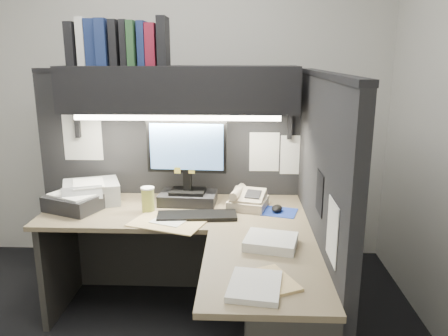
{
  "coord_description": "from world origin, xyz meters",
  "views": [
    {
      "loc": [
        0.53,
        -2.14,
        1.71
      ],
      "look_at": [
        0.43,
        0.51,
        1.03
      ],
      "focal_mm": 35.0,
      "sensor_mm": 36.0,
      "label": 1
    }
  ],
  "objects_px": {
    "monitor": "(187,171)",
    "desk": "(220,295)",
    "telephone": "(248,200)",
    "keyboard": "(197,216)",
    "overhead_shelf": "(179,89)",
    "notebook_stack": "(75,202)",
    "printer": "(92,192)",
    "coffee_cup": "(148,200)"
  },
  "relations": [
    {
      "from": "desk",
      "to": "keyboard",
      "type": "height_order",
      "value": "keyboard"
    },
    {
      "from": "coffee_cup",
      "to": "monitor",
      "type": "bearing_deg",
      "value": 35.78
    },
    {
      "from": "keyboard",
      "to": "telephone",
      "type": "bearing_deg",
      "value": 26.97
    },
    {
      "from": "overhead_shelf",
      "to": "monitor",
      "type": "relative_size",
      "value": 2.7
    },
    {
      "from": "overhead_shelf",
      "to": "monitor",
      "type": "height_order",
      "value": "overhead_shelf"
    },
    {
      "from": "monitor",
      "to": "printer",
      "type": "relative_size",
      "value": 1.59
    },
    {
      "from": "overhead_shelf",
      "to": "keyboard",
      "type": "distance_m",
      "value": 0.84
    },
    {
      "from": "desk",
      "to": "overhead_shelf",
      "type": "height_order",
      "value": "overhead_shelf"
    },
    {
      "from": "overhead_shelf",
      "to": "keyboard",
      "type": "relative_size",
      "value": 3.14
    },
    {
      "from": "monitor",
      "to": "notebook_stack",
      "type": "distance_m",
      "value": 0.76
    },
    {
      "from": "keyboard",
      "to": "notebook_stack",
      "type": "height_order",
      "value": "notebook_stack"
    },
    {
      "from": "desk",
      "to": "printer",
      "type": "xyz_separation_m",
      "value": [
        -0.91,
        0.68,
        0.36
      ]
    },
    {
      "from": "overhead_shelf",
      "to": "notebook_stack",
      "type": "distance_m",
      "value": 1.01
    },
    {
      "from": "desk",
      "to": "coffee_cup",
      "type": "bearing_deg",
      "value": 133.33
    },
    {
      "from": "desk",
      "to": "overhead_shelf",
      "type": "relative_size",
      "value": 1.1
    },
    {
      "from": "keyboard",
      "to": "coffee_cup",
      "type": "xyz_separation_m",
      "value": [
        -0.33,
        0.1,
        0.06
      ]
    },
    {
      "from": "desk",
      "to": "overhead_shelf",
      "type": "xyz_separation_m",
      "value": [
        -0.3,
        0.75,
        1.06
      ]
    },
    {
      "from": "overhead_shelf",
      "to": "coffee_cup",
      "type": "relative_size",
      "value": 10.11
    },
    {
      "from": "overhead_shelf",
      "to": "notebook_stack",
      "type": "bearing_deg",
      "value": -162.69
    },
    {
      "from": "printer",
      "to": "notebook_stack",
      "type": "relative_size",
      "value": 1.09
    },
    {
      "from": "printer",
      "to": "notebook_stack",
      "type": "height_order",
      "value": "printer"
    },
    {
      "from": "keyboard",
      "to": "monitor",
      "type": "bearing_deg",
      "value": 102.84
    },
    {
      "from": "keyboard",
      "to": "printer",
      "type": "xyz_separation_m",
      "value": [
        -0.75,
        0.26,
        0.06
      ]
    },
    {
      "from": "telephone",
      "to": "printer",
      "type": "bearing_deg",
      "value": -168.38
    },
    {
      "from": "keyboard",
      "to": "telephone",
      "type": "height_order",
      "value": "telephone"
    },
    {
      "from": "telephone",
      "to": "notebook_stack",
      "type": "xyz_separation_m",
      "value": [
        -1.14,
        -0.08,
        0.0
      ]
    },
    {
      "from": "desk",
      "to": "keyboard",
      "type": "relative_size",
      "value": 3.44
    },
    {
      "from": "telephone",
      "to": "desk",
      "type": "bearing_deg",
      "value": -89.65
    },
    {
      "from": "keyboard",
      "to": "telephone",
      "type": "xyz_separation_m",
      "value": [
        0.32,
        0.2,
        0.04
      ]
    },
    {
      "from": "desk",
      "to": "overhead_shelf",
      "type": "distance_m",
      "value": 1.33
    },
    {
      "from": "desk",
      "to": "coffee_cup",
      "type": "xyz_separation_m",
      "value": [
        -0.49,
        0.52,
        0.36
      ]
    },
    {
      "from": "desk",
      "to": "telephone",
      "type": "xyz_separation_m",
      "value": [
        0.16,
        0.62,
        0.34
      ]
    },
    {
      "from": "overhead_shelf",
      "to": "notebook_stack",
      "type": "height_order",
      "value": "overhead_shelf"
    },
    {
      "from": "overhead_shelf",
      "to": "notebook_stack",
      "type": "relative_size",
      "value": 4.66
    },
    {
      "from": "keyboard",
      "to": "overhead_shelf",
      "type": "bearing_deg",
      "value": 107.22
    },
    {
      "from": "overhead_shelf",
      "to": "coffee_cup",
      "type": "height_order",
      "value": "overhead_shelf"
    },
    {
      "from": "monitor",
      "to": "telephone",
      "type": "relative_size",
      "value": 2.31
    },
    {
      "from": "overhead_shelf",
      "to": "keyboard",
      "type": "height_order",
      "value": "overhead_shelf"
    },
    {
      "from": "coffee_cup",
      "to": "notebook_stack",
      "type": "xyz_separation_m",
      "value": [
        -0.49,
        0.02,
        -0.03
      ]
    },
    {
      "from": "monitor",
      "to": "coffee_cup",
      "type": "xyz_separation_m",
      "value": [
        -0.24,
        -0.17,
        -0.15
      ]
    },
    {
      "from": "telephone",
      "to": "overhead_shelf",
      "type": "bearing_deg",
      "value": 179.17
    },
    {
      "from": "monitor",
      "to": "desk",
      "type": "bearing_deg",
      "value": -66.68
    }
  ]
}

